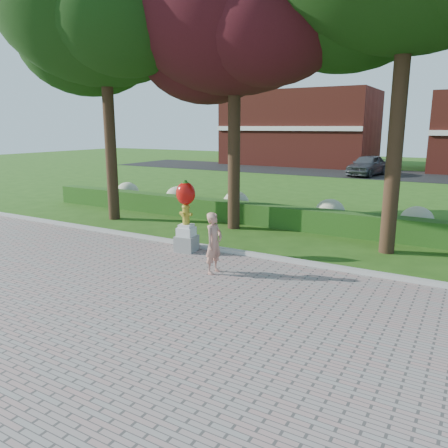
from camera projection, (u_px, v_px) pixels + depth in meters
ground at (184, 288)px, 10.14m from camera, size 100.00×100.00×0.00m
walkway at (35, 368)px, 6.76m from camera, size 40.00×14.00×0.04m
curb at (244, 254)px, 12.65m from camera, size 40.00×0.18×0.15m
lawn_hedge at (295, 218)px, 15.96m from camera, size 24.00×0.70×0.80m
hydrangea_row at (319, 211)px, 16.49m from camera, size 20.10×1.10×0.99m
street at (393, 175)px, 33.76m from camera, size 50.00×8.00×0.02m
building_left at (300, 128)px, 42.96m from camera, size 14.00×8.00×7.00m
tree_far_left at (102, 8)px, 16.18m from camera, size 9.00×7.68×11.66m
tree_mid_left at (233, 17)px, 14.70m from camera, size 8.25×7.04×10.69m
hydrant_sculpture at (186, 214)px, 12.81m from camera, size 0.65×0.65×2.13m
woman at (214, 243)px, 10.94m from camera, size 0.39×0.58×1.56m
parked_car at (367, 165)px, 33.13m from camera, size 2.58×4.89×1.58m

